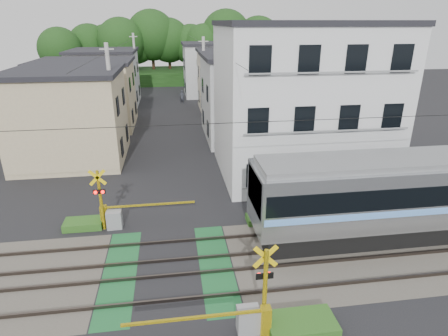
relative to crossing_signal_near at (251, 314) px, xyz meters
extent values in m
plane|color=black|center=(-2.59, 3.65, -0.71)|extent=(120.00, 120.00, 0.00)
cube|color=#47423A|center=(-2.59, 3.65, -0.71)|extent=(120.00, 6.00, 0.00)
cube|color=black|center=(-2.59, 3.65, -0.71)|extent=(5.20, 120.00, 0.00)
cube|color=#145126|center=(-4.49, 3.65, -0.70)|extent=(1.30, 6.00, 0.00)
cube|color=#145126|center=(-0.69, 3.65, -0.70)|extent=(1.30, 6.00, 0.00)
cube|color=#3F3833|center=(-2.59, 1.75, -0.64)|extent=(120.00, 0.08, 0.14)
cube|color=#3F3833|center=(-2.59, 3.15, -0.64)|extent=(120.00, 0.08, 0.14)
cube|color=#3F3833|center=(-2.59, 4.15, -0.64)|extent=(120.00, 0.08, 0.14)
cube|color=#3F3833|center=(-2.59, 5.55, -0.64)|extent=(120.00, 0.08, 0.14)
cube|color=black|center=(10.36, 4.85, -0.25)|extent=(17.73, 2.44, 0.92)
cube|color=black|center=(3.89, 4.85, -0.40)|extent=(2.46, 2.26, 0.62)
cube|color=black|center=(1.17, 4.85, 1.95)|extent=(0.10, 2.47, 1.60)
cylinder|color=yellow|center=(0.41, 0.05, 0.79)|extent=(0.14, 0.14, 3.00)
cube|color=yellow|center=(0.41, 0.15, 1.99)|extent=(0.77, 0.05, 0.77)
cube|color=yellow|center=(0.41, 0.15, 1.99)|extent=(0.77, 0.05, 0.77)
cube|color=black|center=(0.41, 0.15, 1.29)|extent=(0.55, 0.05, 0.20)
sphere|color=#FF0C07|center=(0.25, 0.21, 1.29)|extent=(0.16, 0.16, 0.16)
sphere|color=#FF0C07|center=(0.57, 0.21, 1.29)|extent=(0.16, 0.16, 0.16)
cube|color=gray|center=(-0.09, 0.05, -0.26)|extent=(0.70, 0.50, 0.90)
cube|color=yellow|center=(0.41, -0.20, -0.16)|extent=(0.30, 0.30, 1.10)
cube|color=yellow|center=(-1.84, -0.20, 0.29)|extent=(4.20, 0.08, 0.08)
cylinder|color=yellow|center=(-5.59, 7.25, 0.79)|extent=(0.14, 0.14, 3.00)
cube|color=yellow|center=(-5.59, 7.15, 1.99)|extent=(0.77, 0.05, 0.77)
cube|color=yellow|center=(-5.59, 7.15, 1.99)|extent=(0.77, 0.05, 0.77)
cube|color=black|center=(-5.59, 7.15, 1.29)|extent=(0.55, 0.05, 0.20)
sphere|color=#FF0C07|center=(-5.75, 7.09, 1.29)|extent=(0.16, 0.16, 0.16)
sphere|color=#FF0C07|center=(-5.43, 7.09, 1.29)|extent=(0.16, 0.16, 0.16)
cube|color=gray|center=(-5.09, 7.25, -0.26)|extent=(0.70, 0.50, 0.90)
cube|color=yellow|center=(-5.59, 7.50, -0.16)|extent=(0.30, 0.30, 1.10)
cube|color=yellow|center=(-3.34, 7.50, 0.29)|extent=(4.20, 0.08, 0.08)
cube|color=silver|center=(5.91, 13.15, 3.79)|extent=(10.00, 8.00, 9.00)
cube|color=black|center=(5.91, 13.15, 8.44)|extent=(10.20, 8.16, 0.30)
cube|color=black|center=(2.21, 9.12, 0.79)|extent=(1.10, 0.06, 1.40)
cube|color=black|center=(4.66, 9.12, 0.79)|extent=(1.10, 0.06, 1.40)
cube|color=black|center=(7.11, 9.12, 0.79)|extent=(1.10, 0.06, 1.40)
cube|color=black|center=(9.56, 9.12, 0.79)|extent=(1.10, 0.06, 1.40)
cube|color=gray|center=(5.91, 8.90, 0.19)|extent=(9.00, 0.06, 0.08)
cube|color=black|center=(2.21, 9.12, 3.79)|extent=(1.10, 0.06, 1.40)
cube|color=black|center=(4.66, 9.12, 3.79)|extent=(1.10, 0.06, 1.40)
cube|color=black|center=(7.11, 9.12, 3.79)|extent=(1.10, 0.06, 1.40)
cube|color=black|center=(9.56, 9.12, 3.79)|extent=(1.10, 0.06, 1.40)
cube|color=gray|center=(5.91, 8.90, 3.19)|extent=(9.00, 0.06, 0.08)
cube|color=black|center=(2.21, 9.12, 6.79)|extent=(1.10, 0.06, 1.40)
cube|color=black|center=(4.66, 9.12, 6.79)|extent=(1.10, 0.06, 1.40)
cube|color=black|center=(7.11, 9.12, 6.79)|extent=(1.10, 0.06, 1.40)
cube|color=black|center=(9.56, 9.12, 6.79)|extent=(1.10, 0.06, 1.40)
cube|color=gray|center=(5.91, 8.90, 6.19)|extent=(9.00, 0.06, 0.08)
cube|color=tan|center=(-9.09, 17.65, 2.29)|extent=(7.00, 7.00, 6.00)
cube|color=black|center=(-9.09, 17.65, 5.44)|extent=(7.35, 7.35, 0.30)
cube|color=black|center=(-5.56, 15.90, 0.59)|extent=(0.06, 1.00, 1.20)
cube|color=black|center=(-5.56, 19.40, 0.59)|extent=(0.06, 1.00, 1.20)
cube|color=black|center=(-5.56, 15.90, 3.39)|extent=(0.06, 1.00, 1.20)
cube|color=black|center=(-5.56, 19.40, 3.39)|extent=(0.06, 1.00, 1.20)
cube|color=#AEB1B3|center=(4.21, 21.65, 2.54)|extent=(7.00, 8.00, 6.50)
cube|color=black|center=(4.21, 21.65, 5.94)|extent=(7.35, 8.40, 0.30)
cube|color=black|center=(0.68, 19.65, 0.59)|extent=(0.06, 1.00, 1.20)
cube|color=black|center=(0.68, 23.65, 0.59)|extent=(0.06, 1.00, 1.20)
cube|color=black|center=(0.68, 19.65, 3.39)|extent=(0.06, 1.00, 1.20)
cube|color=black|center=(0.68, 23.65, 3.39)|extent=(0.06, 1.00, 1.20)
cube|color=tan|center=(-9.59, 26.65, 2.19)|extent=(8.00, 7.00, 5.80)
cube|color=black|center=(-9.59, 26.65, 5.24)|extent=(8.40, 7.35, 0.30)
cube|color=black|center=(-5.56, 24.90, 0.59)|extent=(0.06, 1.00, 1.20)
cube|color=black|center=(-5.56, 28.40, 0.59)|extent=(0.06, 1.00, 1.20)
cube|color=black|center=(-5.56, 24.90, 3.39)|extent=(0.06, 1.00, 1.20)
cube|color=black|center=(-5.56, 28.40, 3.39)|extent=(0.06, 1.00, 1.20)
cube|color=beige|center=(4.61, 31.65, 2.39)|extent=(7.00, 7.00, 6.20)
cube|color=black|center=(4.61, 31.65, 5.64)|extent=(7.35, 7.35, 0.30)
cube|color=black|center=(1.08, 29.90, 0.59)|extent=(0.06, 1.00, 1.20)
cube|color=black|center=(1.08, 33.40, 0.59)|extent=(0.06, 1.00, 1.20)
cube|color=black|center=(1.08, 29.90, 3.39)|extent=(0.06, 1.00, 1.20)
cube|color=black|center=(1.08, 33.40, 3.39)|extent=(0.06, 1.00, 1.20)
cube|color=#AEB1B3|center=(-9.39, 36.65, 2.29)|extent=(7.00, 8.00, 6.00)
cube|color=black|center=(-9.39, 36.65, 5.44)|extent=(7.35, 8.40, 0.30)
cube|color=black|center=(-5.86, 34.65, 0.59)|extent=(0.06, 1.00, 1.20)
cube|color=black|center=(-5.86, 38.65, 0.59)|extent=(0.06, 1.00, 1.20)
cube|color=black|center=(-5.86, 34.65, 3.39)|extent=(0.06, 1.00, 1.20)
cube|color=black|center=(-5.86, 38.65, 3.39)|extent=(0.06, 1.00, 1.20)
cube|color=#AEB1B3|center=(3.91, 41.65, 2.49)|extent=(8.00, 7.00, 6.40)
cube|color=black|center=(3.91, 41.65, 5.84)|extent=(8.40, 7.35, 0.30)
cube|color=black|center=(-0.12, 39.90, 0.59)|extent=(0.06, 1.00, 1.20)
cube|color=black|center=(-0.12, 43.40, 0.59)|extent=(0.06, 1.00, 1.20)
cube|color=black|center=(-0.12, 39.90, 3.39)|extent=(0.06, 1.00, 1.20)
cube|color=black|center=(-0.12, 43.40, 3.39)|extent=(0.06, 1.00, 1.20)
cube|color=#1A3D14|center=(-2.59, 53.65, 0.29)|extent=(40.00, 10.00, 2.00)
cylinder|color=#332114|center=(-17.25, 49.25, 1.43)|extent=(0.50, 0.50, 4.29)
sphere|color=#1A3D14|center=(-17.25, 49.25, 4.87)|extent=(6.01, 6.01, 6.01)
cylinder|color=#332114|center=(-13.83, 53.06, 1.54)|extent=(0.50, 0.50, 4.50)
sphere|color=#1A3D14|center=(-13.83, 53.06, 5.13)|extent=(6.30, 6.30, 6.30)
cylinder|color=#332114|center=(-11.15, 53.83, 1.53)|extent=(0.50, 0.50, 4.48)
sphere|color=#1A3D14|center=(-11.15, 53.83, 5.11)|extent=(6.27, 6.27, 6.27)
cylinder|color=#332114|center=(-8.99, 51.53, 1.76)|extent=(0.50, 0.50, 4.95)
sphere|color=#1A3D14|center=(-8.99, 51.53, 5.72)|extent=(6.93, 6.93, 6.93)
cylinder|color=#332114|center=(-7.15, 54.07, 1.66)|extent=(0.50, 0.50, 4.75)
sphere|color=#1A3D14|center=(-7.15, 54.07, 5.46)|extent=(6.65, 6.65, 6.65)
cylinder|color=#332114|center=(-4.51, 54.25, 2.06)|extent=(0.50, 0.50, 5.54)
sphere|color=#1A3D14|center=(-4.51, 54.25, 6.49)|extent=(7.75, 7.75, 7.75)
cylinder|color=#332114|center=(-1.89, 54.62, 1.75)|extent=(0.50, 0.50, 4.92)
sphere|color=#1A3D14|center=(-1.89, 54.62, 5.69)|extent=(6.89, 6.89, 6.89)
cylinder|color=#332114|center=(1.63, 54.09, 1.51)|extent=(0.50, 0.50, 4.45)
sphere|color=#1A3D14|center=(1.63, 54.09, 5.07)|extent=(6.23, 6.23, 6.23)
cylinder|color=#332114|center=(3.60, 52.27, 1.54)|extent=(0.50, 0.50, 4.50)
sphere|color=#1A3D14|center=(3.60, 52.27, 5.13)|extent=(6.29, 6.29, 6.29)
cylinder|color=#332114|center=(7.09, 52.77, 2.07)|extent=(0.50, 0.50, 5.56)
sphere|color=#1A3D14|center=(7.09, 52.77, 6.51)|extent=(7.78, 7.78, 7.78)
cylinder|color=#332114|center=(8.71, 53.84, 1.79)|extent=(0.50, 0.50, 4.99)
sphere|color=#1A3D14|center=(8.71, 53.84, 5.78)|extent=(6.99, 6.99, 6.99)
cylinder|color=#332114|center=(11.81, 50.90, 1.81)|extent=(0.50, 0.50, 5.05)
sphere|color=#1A3D14|center=(11.81, 50.90, 5.85)|extent=(7.07, 7.07, 7.07)
cube|color=black|center=(3.41, 4.85, 4.89)|extent=(60.00, 0.02, 0.02)
cylinder|color=#A5A5A0|center=(-5.99, 16.65, 3.29)|extent=(0.26, 0.26, 8.00)
cube|color=#A5A5A0|center=(-5.99, 16.65, 6.89)|extent=(0.90, 0.08, 0.08)
cylinder|color=#A5A5A0|center=(1.01, 25.65, 3.29)|extent=(0.26, 0.26, 8.00)
cube|color=#A5A5A0|center=(1.01, 25.65, 6.89)|extent=(0.90, 0.08, 0.08)
cylinder|color=#A5A5A0|center=(-5.99, 37.65, 3.29)|extent=(0.26, 0.26, 8.00)
cube|color=#A5A5A0|center=(-5.99, 37.65, 6.89)|extent=(0.90, 0.08, 0.08)
cube|color=black|center=(-5.99, 27.15, 6.69)|extent=(0.02, 42.00, 0.02)
cube|color=black|center=(1.01, 27.15, 6.69)|extent=(0.02, 42.00, 0.02)
imported|color=#2C2F37|center=(-0.73, 36.01, 0.09)|extent=(0.65, 0.49, 1.60)
cube|color=#2D5E1E|center=(1.61, -0.15, -0.51)|extent=(2.20, 1.20, 0.40)
cube|color=#2D5E1E|center=(-6.59, 7.55, -0.53)|extent=(1.80, 1.00, 0.36)
cube|color=#2D5E1E|center=(2.01, 6.85, -0.56)|extent=(1.50, 0.90, 0.30)
camera|label=1|loc=(-2.16, -8.98, 8.54)|focal=30.00mm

